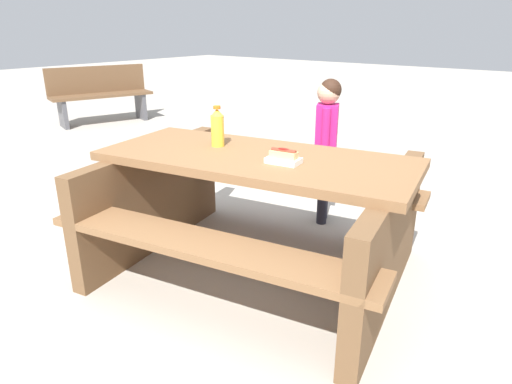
% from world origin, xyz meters
% --- Properties ---
extents(ground_plane, '(30.00, 30.00, 0.00)m').
position_xyz_m(ground_plane, '(0.00, 0.00, 0.00)').
color(ground_plane, '#ADA599').
rests_on(ground_plane, ground).
extents(picnic_table, '(2.04, 1.73, 0.75)m').
position_xyz_m(picnic_table, '(0.00, 0.00, 0.44)').
color(picnic_table, brown).
rests_on(picnic_table, ground).
extents(soda_bottle, '(0.08, 0.08, 0.25)m').
position_xyz_m(soda_bottle, '(-0.31, 0.02, 0.86)').
color(soda_bottle, yellow).
rests_on(soda_bottle, picnic_table).
extents(hotdog_tray, '(0.19, 0.14, 0.08)m').
position_xyz_m(hotdog_tray, '(0.22, -0.03, 0.78)').
color(hotdog_tray, white).
rests_on(hotdog_tray, picnic_table).
extents(child_in_coat, '(0.21, 0.25, 1.09)m').
position_xyz_m(child_in_coat, '(-0.08, 0.93, 0.70)').
color(child_in_coat, '#262633').
rests_on(child_in_coat, ground).
extents(park_bench_mid, '(0.82, 1.55, 0.85)m').
position_xyz_m(park_bench_mid, '(-4.72, 2.08, 0.45)').
color(park_bench_mid, brown).
rests_on(park_bench_mid, ground).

